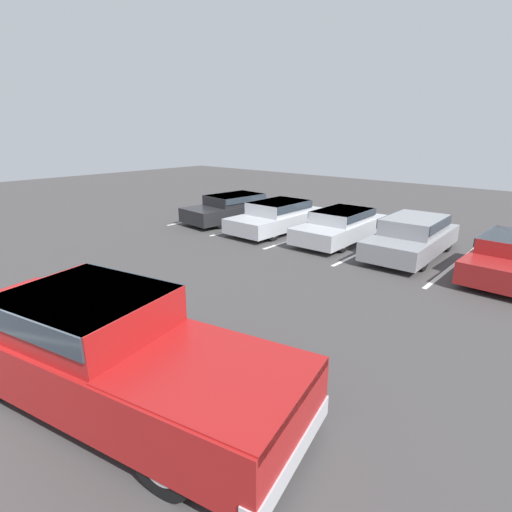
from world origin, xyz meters
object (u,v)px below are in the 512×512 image
object	(u,v)px
parked_sedan_b	(278,215)
parked_sedan_d	(413,235)
parked_sedan_c	(341,224)
pickup_truck	(107,351)
parked_sedan_a	(234,207)

from	to	relation	value
parked_sedan_b	parked_sedan_d	world-z (taller)	parked_sedan_d
parked_sedan_b	parked_sedan_d	distance (m)	5.34
parked_sedan_b	parked_sedan_c	size ratio (longest dim) A/B	1.01
parked_sedan_c	parked_sedan_d	xyz separation A→B (m)	(2.65, -0.09, 0.06)
pickup_truck	parked_sedan_c	distance (m)	10.59
parked_sedan_a	parked_sedan_c	size ratio (longest dim) A/B	1.07
pickup_truck	parked_sedan_c	size ratio (longest dim) A/B	1.43
pickup_truck	parked_sedan_b	distance (m)	11.11
parked_sedan_a	parked_sedan_b	distance (m)	2.67
parked_sedan_b	parked_sedan_d	xyz separation A→B (m)	(5.33, 0.26, 0.03)
parked_sedan_b	pickup_truck	bearing A→B (deg)	25.27
parked_sedan_a	parked_sedan_b	world-z (taller)	parked_sedan_b
pickup_truck	parked_sedan_c	xyz separation A→B (m)	(-2.11, 10.38, -0.23)
pickup_truck	parked_sedan_a	size ratio (longest dim) A/B	1.34
parked_sedan_c	parked_sedan_b	bearing A→B (deg)	-84.14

